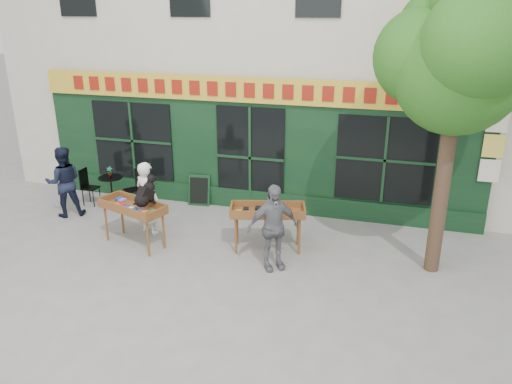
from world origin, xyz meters
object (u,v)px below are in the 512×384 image
Objects in this scene: woman at (147,198)px; man_right at (273,227)px; book_cart_center at (133,209)px; dog at (145,190)px; bistro_table at (111,185)px; book_cart_right at (268,213)px; man_left at (64,182)px.

woman is 3.20m from man_right.
dog reaches higher than book_cart_center.
bistro_table is (-4.79, 2.06, -0.32)m from man_right.
bistro_table is (-4.49, 1.31, -0.28)m from book_cart_right.
dog is at bearing 179.51° from book_cart_right.
man_left reaches higher than man_right.
book_cart_right is at bearing 33.34° from dog.
dog is (0.35, -0.05, 0.47)m from book_cart_center.
man_right reaches higher than bistro_table.
book_cart_center is at bearing 141.95° from man_right.
dog is 2.78m from man_right.
book_cart_center is at bearing -169.02° from dog.
book_cart_right is (2.79, 0.57, 0.00)m from book_cart_center.
book_cart_center reaches higher than bistro_table.
woman reaches higher than book_cart_right.
man_left reaches higher than book_cart_center.
dog is 0.35× the size of man_right.
bistro_table is 0.44× the size of man_left.
man_left reaches higher than book_cart_right.
book_cart_center is 2.55m from bistro_table.
book_cart_center is 0.94× the size of man_right.
man_left is at bearing 160.74° from book_cart_right.
woman is 2.80m from book_cart_right.
woman reaches higher than dog.
man_left is (-0.70, -0.90, 0.32)m from bistro_table.
man_right is 5.61m from man_left.
dog is 0.91m from woman.
woman is at bearing 109.11° from book_cart_center.
bistro_table is at bearing 155.77° from dog.
man_right is at bearing 131.79° from man_left.
woman is (-0.35, 0.70, -0.46)m from dog.
man_right is at bearing -175.91° from woman.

